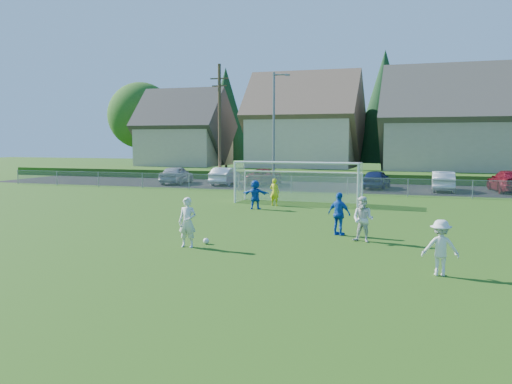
# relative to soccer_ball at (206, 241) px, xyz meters

# --- Properties ---
(ground) EXTENTS (160.00, 160.00, 0.00)m
(ground) POSITION_rel_soccer_ball_xyz_m (0.11, -2.60, -0.11)
(ground) COLOR #193D0C
(ground) RESTS_ON ground
(asphalt_lot) EXTENTS (60.00, 60.00, 0.00)m
(asphalt_lot) POSITION_rel_soccer_ball_xyz_m (0.11, 24.90, -0.10)
(asphalt_lot) COLOR black
(asphalt_lot) RESTS_ON ground
(grass_embankment) EXTENTS (70.00, 6.00, 0.80)m
(grass_embankment) POSITION_rel_soccer_ball_xyz_m (0.11, 32.40, 0.29)
(grass_embankment) COLOR #1E420F
(grass_embankment) RESTS_ON ground
(soccer_ball) EXTENTS (0.22, 0.22, 0.22)m
(soccer_ball) POSITION_rel_soccer_ball_xyz_m (0.00, 0.00, 0.00)
(soccer_ball) COLOR white
(soccer_ball) RESTS_ON ground
(player_white_a) EXTENTS (0.66, 0.46, 1.76)m
(player_white_a) POSITION_rel_soccer_ball_xyz_m (-0.39, -0.72, 0.77)
(player_white_a) COLOR silver
(player_white_a) RESTS_ON ground
(player_white_b) EXTENTS (0.98, 0.86, 1.69)m
(player_white_b) POSITION_rel_soccer_ball_xyz_m (5.33, 2.17, 0.74)
(player_white_b) COLOR silver
(player_white_b) RESTS_ON ground
(player_white_c) EXTENTS (1.07, 0.69, 1.57)m
(player_white_c) POSITION_rel_soccer_ball_xyz_m (8.00, -2.14, 0.67)
(player_white_c) COLOR silver
(player_white_c) RESTS_ON ground
(player_blue_a) EXTENTS (1.08, 0.77, 1.70)m
(player_blue_a) POSITION_rel_soccer_ball_xyz_m (4.26, 3.33, 0.74)
(player_blue_a) COLOR blue
(player_blue_a) RESTS_ON ground
(player_blue_b) EXTENTS (1.50, 0.57, 1.59)m
(player_blue_b) POSITION_rel_soccer_ball_xyz_m (-1.44, 9.96, 0.68)
(player_blue_b) COLOR blue
(player_blue_b) RESTS_ON ground
(goalkeeper) EXTENTS (0.63, 0.47, 1.56)m
(goalkeeper) POSITION_rel_soccer_ball_xyz_m (-0.87, 11.72, 0.67)
(goalkeeper) COLOR yellow
(goalkeeper) RESTS_ON ground
(car_a) EXTENTS (2.22, 4.64, 1.53)m
(car_a) POSITION_rel_soccer_ball_xyz_m (-13.21, 23.95, 0.65)
(car_a) COLOR #A2A5AA
(car_a) RESTS_ON ground
(car_b) EXTENTS (1.89, 4.49, 1.44)m
(car_b) POSITION_rel_soccer_ball_xyz_m (-8.93, 24.37, 0.61)
(car_b) COLOR white
(car_b) RESTS_ON ground
(car_c) EXTENTS (2.74, 5.11, 1.36)m
(car_c) POSITION_rel_soccer_ball_xyz_m (-5.67, 25.08, 0.57)
(car_c) COLOR maroon
(car_c) RESTS_ON ground
(car_e) EXTENTS (2.03, 4.34, 1.44)m
(car_e) POSITION_rel_soccer_ball_xyz_m (3.49, 24.73, 0.61)
(car_e) COLOR #16234E
(car_e) RESTS_ON ground
(car_f) EXTENTS (1.62, 4.44, 1.45)m
(car_f) POSITION_rel_soccer_ball_xyz_m (8.37, 24.09, 0.62)
(car_f) COLOR silver
(car_f) RESTS_ON ground
(car_g) EXTENTS (2.86, 5.64, 1.57)m
(car_g) POSITION_rel_soccer_ball_xyz_m (12.88, 24.73, 0.68)
(car_g) COLOR maroon
(car_g) RESTS_ON ground
(soccer_goal) EXTENTS (7.42, 1.90, 2.50)m
(soccer_goal) POSITION_rel_soccer_ball_xyz_m (0.11, 13.45, 1.52)
(soccer_goal) COLOR white
(soccer_goal) RESTS_ON ground
(chainlink_fence) EXTENTS (52.06, 0.06, 1.20)m
(chainlink_fence) POSITION_rel_soccer_ball_xyz_m (0.11, 19.40, 0.52)
(chainlink_fence) COLOR gray
(chainlink_fence) RESTS_ON ground
(streetlight) EXTENTS (1.38, 0.18, 9.00)m
(streetlight) POSITION_rel_soccer_ball_xyz_m (-4.33, 23.40, 4.73)
(streetlight) COLOR slate
(streetlight) RESTS_ON ground
(utility_pole) EXTENTS (1.60, 0.26, 10.00)m
(utility_pole) POSITION_rel_soccer_ball_xyz_m (-9.39, 24.40, 5.04)
(utility_pole) COLOR #473321
(utility_pole) RESTS_ON ground
(houses_row) EXTENTS (53.90, 11.45, 13.27)m
(houses_row) POSITION_rel_soccer_ball_xyz_m (2.09, 39.86, 7.22)
(houses_row) COLOR tan
(houses_row) RESTS_ON ground
(tree_row) EXTENTS (65.98, 12.36, 13.80)m
(tree_row) POSITION_rel_soccer_ball_xyz_m (1.16, 46.14, 6.80)
(tree_row) COLOR #382616
(tree_row) RESTS_ON ground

